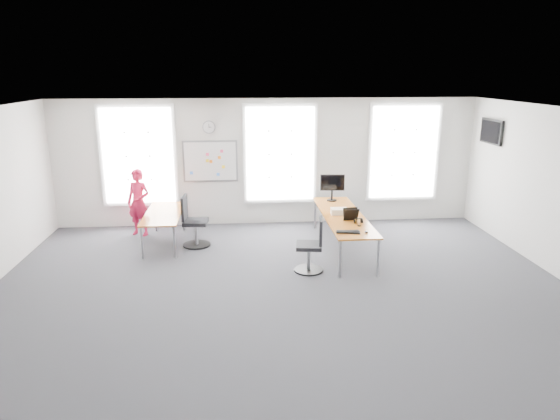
{
  "coord_description": "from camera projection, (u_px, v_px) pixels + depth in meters",
  "views": [
    {
      "loc": [
        -0.7,
        -7.72,
        3.61
      ],
      "look_at": [
        0.06,
        1.2,
        1.1
      ],
      "focal_mm": 32.0,
      "sensor_mm": 36.0,
      "label": 1
    }
  ],
  "objects": [
    {
      "name": "floor",
      "position": [
        282.0,
        292.0,
        8.44
      ],
      "size": [
        10.0,
        10.0,
        0.0
      ],
      "primitive_type": "plane",
      "color": "#2A292F",
      "rests_on": "ground"
    },
    {
      "name": "ceiling",
      "position": [
        283.0,
        112.0,
        7.63
      ],
      "size": [
        10.0,
        10.0,
        0.0
      ],
      "primitive_type": "plane",
      "rotation": [
        3.14,
        0.0,
        0.0
      ],
      "color": "white",
      "rests_on": "ground"
    },
    {
      "name": "wall_back",
      "position": [
        267.0,
        162.0,
        11.87
      ],
      "size": [
        10.0,
        0.0,
        10.0
      ],
      "primitive_type": "plane",
      "rotation": [
        1.57,
        0.0,
        0.0
      ],
      "color": "silver",
      "rests_on": "ground"
    },
    {
      "name": "wall_front",
      "position": [
        325.0,
        330.0,
        4.19
      ],
      "size": [
        10.0,
        0.0,
        10.0
      ],
      "primitive_type": "plane",
      "rotation": [
        -1.57,
        0.0,
        0.0
      ],
      "color": "silver",
      "rests_on": "ground"
    },
    {
      "name": "window_left",
      "position": [
        138.0,
        156.0,
        11.54
      ],
      "size": [
        1.6,
        0.06,
        2.2
      ],
      "primitive_type": "cube",
      "color": "silver",
      "rests_on": "wall_back"
    },
    {
      "name": "window_mid",
      "position": [
        280.0,
        154.0,
        11.81
      ],
      "size": [
        1.6,
        0.06,
        2.2
      ],
      "primitive_type": "cube",
      "color": "silver",
      "rests_on": "wall_back"
    },
    {
      "name": "window_right",
      "position": [
        404.0,
        152.0,
        12.06
      ],
      "size": [
        1.6,
        0.06,
        2.2
      ],
      "primitive_type": "cube",
      "color": "silver",
      "rests_on": "wall_back"
    },
    {
      "name": "desk_right",
      "position": [
        343.0,
        217.0,
        10.26
      ],
      "size": [
        0.81,
        3.05,
        0.74
      ],
      "color": "#AA6F1B",
      "rests_on": "ground"
    },
    {
      "name": "desk_left",
      "position": [
        164.0,
        215.0,
        10.63
      ],
      "size": [
        0.75,
        1.88,
        0.69
      ],
      "color": "#AA6F1B",
      "rests_on": "ground"
    },
    {
      "name": "chair_right",
      "position": [
        312.0,
        248.0,
        9.2
      ],
      "size": [
        0.55,
        0.55,
        1.02
      ],
      "rotation": [
        0.0,
        0.0,
        -1.71
      ],
      "color": "black",
      "rests_on": "ground"
    },
    {
      "name": "chair_left",
      "position": [
        193.0,
        224.0,
        10.53
      ],
      "size": [
        0.58,
        0.58,
        1.09
      ],
      "rotation": [
        0.0,
        0.0,
        1.48
      ],
      "color": "black",
      "rests_on": "ground"
    },
    {
      "name": "person",
      "position": [
        139.0,
        203.0,
        11.17
      ],
      "size": [
        0.65,
        0.54,
        1.51
      ],
      "primitive_type": "imported",
      "rotation": [
        0.0,
        0.0,
        -0.39
      ],
      "color": "#C2163C",
      "rests_on": "ground"
    },
    {
      "name": "whiteboard",
      "position": [
        210.0,
        161.0,
        11.72
      ],
      "size": [
        1.2,
        0.03,
        0.9
      ],
      "primitive_type": "cube",
      "color": "silver",
      "rests_on": "wall_back"
    },
    {
      "name": "wall_clock",
      "position": [
        209.0,
        127.0,
        11.5
      ],
      "size": [
        0.3,
        0.04,
        0.3
      ],
      "primitive_type": "cylinder",
      "rotation": [
        1.57,
        0.0,
        0.0
      ],
      "color": "gray",
      "rests_on": "wall_back"
    },
    {
      "name": "tv",
      "position": [
        492.0,
        131.0,
        11.1
      ],
      "size": [
        0.06,
        0.9,
        0.55
      ],
      "primitive_type": "cube",
      "color": "black",
      "rests_on": "wall_right"
    },
    {
      "name": "keyboard",
      "position": [
        348.0,
        232.0,
        9.14
      ],
      "size": [
        0.46,
        0.25,
        0.02
      ],
      "primitive_type": "cube",
      "rotation": [
        0.0,
        0.0,
        -0.22
      ],
      "color": "black",
      "rests_on": "desk_right"
    },
    {
      "name": "mouse",
      "position": [
        366.0,
        232.0,
        9.12
      ],
      "size": [
        0.08,
        0.12,
        0.04
      ],
      "primitive_type": "ellipsoid",
      "rotation": [
        0.0,
        0.0,
        -0.2
      ],
      "color": "black",
      "rests_on": "desk_right"
    },
    {
      "name": "lens_cap",
      "position": [
        359.0,
        226.0,
        9.53
      ],
      "size": [
        0.08,
        0.08,
        0.01
      ],
      "primitive_type": "cylinder",
      "rotation": [
        0.0,
        0.0,
        -0.21
      ],
      "color": "black",
      "rests_on": "desk_right"
    },
    {
      "name": "headphones",
      "position": [
        358.0,
        221.0,
        9.7
      ],
      "size": [
        0.17,
        0.09,
        0.1
      ],
      "rotation": [
        0.0,
        0.0,
        0.27
      ],
      "color": "black",
      "rests_on": "desk_right"
    },
    {
      "name": "laptop_sleeve",
      "position": [
        351.0,
        214.0,
        9.87
      ],
      "size": [
        0.31,
        0.21,
        0.25
      ],
      "rotation": [
        0.0,
        0.0,
        0.17
      ],
      "color": "black",
      "rests_on": "desk_right"
    },
    {
      "name": "paper_stack",
      "position": [
        339.0,
        211.0,
        10.32
      ],
      "size": [
        0.35,
        0.27,
        0.12
      ],
      "primitive_type": "cube",
      "rotation": [
        0.0,
        0.0,
        -0.05
      ],
      "color": "beige",
      "rests_on": "desk_right"
    },
    {
      "name": "monitor",
      "position": [
        332.0,
        185.0,
        11.28
      ],
      "size": [
        0.55,
        0.22,
        0.61
      ],
      "rotation": [
        0.0,
        0.0,
        -0.08
      ],
      "color": "black",
      "rests_on": "desk_right"
    }
  ]
}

